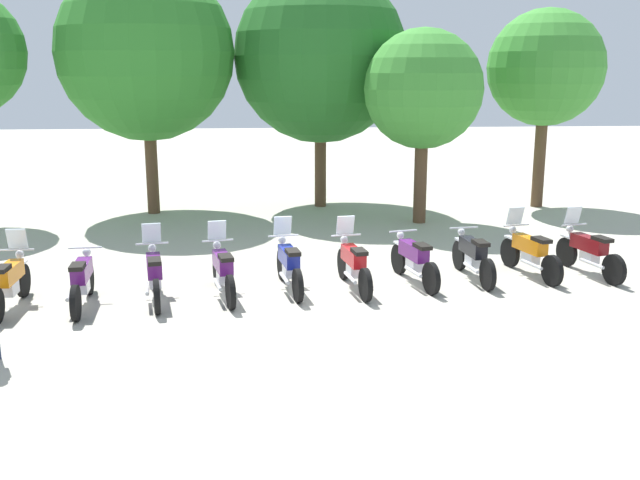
% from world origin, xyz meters
% --- Properties ---
extents(ground_plane, '(80.00, 80.00, 0.00)m').
position_xyz_m(ground_plane, '(0.00, 0.00, 0.00)').
color(ground_plane, '#ADA899').
extents(motorcycle_0, '(0.62, 2.19, 1.37)m').
position_xyz_m(motorcycle_0, '(-5.71, -0.73, 0.52)').
color(motorcycle_0, black).
rests_on(motorcycle_0, ground_plane).
extents(motorcycle_1, '(0.62, 2.19, 0.99)m').
position_xyz_m(motorcycle_1, '(-4.45, -0.68, 0.50)').
color(motorcycle_1, black).
rests_on(motorcycle_1, ground_plane).
extents(motorcycle_2, '(0.67, 2.17, 1.37)m').
position_xyz_m(motorcycle_2, '(-3.18, -0.40, 0.52)').
color(motorcycle_2, black).
rests_on(motorcycle_2, ground_plane).
extents(motorcycle_3, '(0.72, 2.16, 1.37)m').
position_xyz_m(motorcycle_3, '(-1.91, -0.24, 0.52)').
color(motorcycle_3, black).
rests_on(motorcycle_3, ground_plane).
extents(motorcycle_4, '(0.65, 2.17, 1.37)m').
position_xyz_m(motorcycle_4, '(-0.64, 0.09, 0.52)').
color(motorcycle_4, black).
rests_on(motorcycle_4, ground_plane).
extents(motorcycle_5, '(0.64, 2.18, 1.37)m').
position_xyz_m(motorcycle_5, '(0.62, 0.05, 0.52)').
color(motorcycle_5, black).
rests_on(motorcycle_5, ground_plane).
extents(motorcycle_6, '(0.75, 2.15, 0.99)m').
position_xyz_m(motorcycle_6, '(1.89, 0.36, 0.50)').
color(motorcycle_6, black).
rests_on(motorcycle_6, ground_plane).
extents(motorcycle_7, '(0.62, 2.19, 0.99)m').
position_xyz_m(motorcycle_7, '(3.17, 0.56, 0.50)').
color(motorcycle_7, black).
rests_on(motorcycle_7, ground_plane).
extents(motorcycle_8, '(0.75, 2.15, 1.37)m').
position_xyz_m(motorcycle_8, '(4.43, 0.74, 0.52)').
color(motorcycle_8, black).
rests_on(motorcycle_8, ground_plane).
extents(motorcycle_9, '(0.75, 2.15, 1.37)m').
position_xyz_m(motorcycle_9, '(5.70, 0.72, 0.52)').
color(motorcycle_9, black).
rests_on(motorcycle_9, ground_plane).
extents(tree_1, '(5.10, 5.10, 7.26)m').
position_xyz_m(tree_1, '(-4.49, 8.23, 4.71)').
color(tree_1, brown).
rests_on(tree_1, ground_plane).
extents(tree_2, '(5.24, 5.24, 7.24)m').
position_xyz_m(tree_2, '(0.62, 9.00, 4.61)').
color(tree_2, brown).
rests_on(tree_2, ground_plane).
extents(tree_3, '(3.26, 3.26, 5.35)m').
position_xyz_m(tree_3, '(3.24, 6.29, 3.70)').
color(tree_3, brown).
rests_on(tree_3, ground_plane).
extents(tree_4, '(3.52, 3.52, 6.05)m').
position_xyz_m(tree_4, '(7.44, 8.45, 4.26)').
color(tree_4, brown).
rests_on(tree_4, ground_plane).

